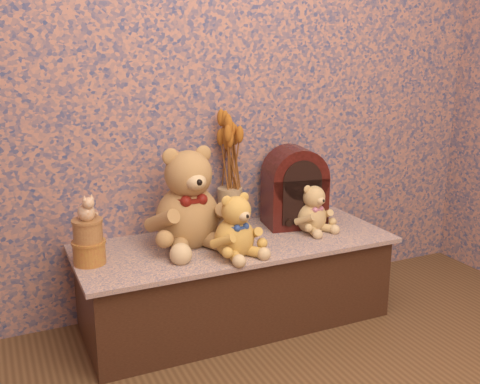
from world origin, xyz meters
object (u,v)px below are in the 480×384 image
object	(u,v)px
teddy_medium	(234,222)
teddy_small	(312,206)
teddy_large	(187,193)
cat_figurine	(86,207)
cathedral_radio	(294,186)
ceramic_vase	(230,208)
biscuit_tin_lower	(89,253)

from	to	relation	value
teddy_medium	teddy_small	bearing A→B (deg)	3.37
teddy_medium	teddy_large	bearing A→B (deg)	110.77
teddy_small	cat_figurine	size ratio (longest dim) A/B	2.18
teddy_medium	cathedral_radio	xyz separation A→B (m)	(0.42, 0.24, 0.05)
teddy_medium	cathedral_radio	world-z (taller)	cathedral_radio
teddy_large	ceramic_vase	xyz separation A→B (m)	(0.26, 0.13, -0.14)
cat_figurine	teddy_small	bearing A→B (deg)	-14.47
cathedral_radio	teddy_medium	bearing A→B (deg)	-140.81
teddy_medium	cat_figurine	size ratio (longest dim) A/B	2.54
teddy_small	cathedral_radio	world-z (taller)	cathedral_radio
teddy_medium	cat_figurine	world-z (taller)	cat_figurine
teddy_medium	ceramic_vase	bearing A→B (deg)	56.43
biscuit_tin_lower	ceramic_vase	bearing A→B (deg)	14.17
teddy_large	cat_figurine	xyz separation A→B (m)	(-0.44, -0.05, 0.00)
ceramic_vase	biscuit_tin_lower	size ratio (longest dim) A/B	1.53
teddy_small	cat_figurine	bearing A→B (deg)	166.89
teddy_medium	teddy_small	xyz separation A→B (m)	(0.46, 0.13, -0.02)
teddy_small	biscuit_tin_lower	xyz separation A→B (m)	(-1.03, 0.02, -0.08)
teddy_medium	cat_figurine	distance (m)	0.60
ceramic_vase	biscuit_tin_lower	xyz separation A→B (m)	(-0.69, -0.17, -0.05)
ceramic_vase	biscuit_tin_lower	distance (m)	0.72
teddy_large	teddy_medium	distance (m)	0.26
cathedral_radio	teddy_large	bearing A→B (deg)	-166.24
ceramic_vase	teddy_large	bearing A→B (deg)	-153.72
teddy_small	biscuit_tin_lower	world-z (taller)	teddy_small
teddy_large	cat_figurine	world-z (taller)	teddy_large
teddy_medium	ceramic_vase	distance (m)	0.35
ceramic_vase	teddy_small	bearing A→B (deg)	-30.01
teddy_medium	biscuit_tin_lower	world-z (taller)	teddy_medium
biscuit_tin_lower	cat_figurine	bearing A→B (deg)	0.00
teddy_large	teddy_medium	size ratio (longest dim) A/B	1.65
teddy_small	ceramic_vase	bearing A→B (deg)	137.90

